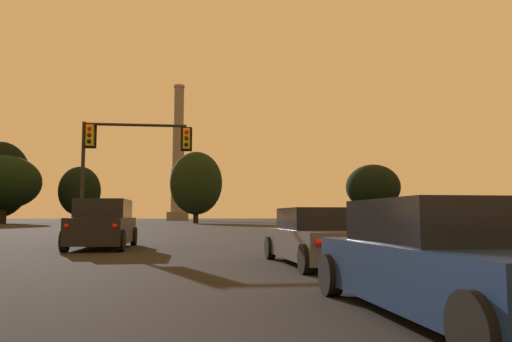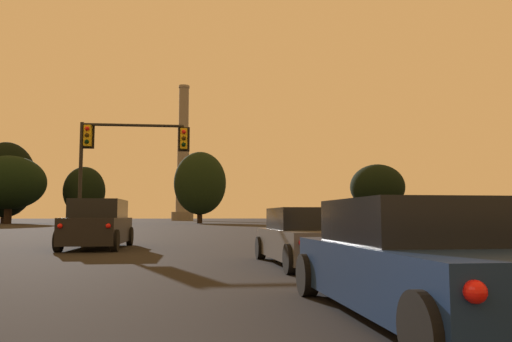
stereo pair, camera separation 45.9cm
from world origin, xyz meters
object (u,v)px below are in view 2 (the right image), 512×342
sedan_right_lane_second (307,238)px  smokestack (183,167)px  traffic_light_overhead_left (118,150)px  sedan_right_lane_third (417,262)px  suv_left_lane_front (98,225)px

sedan_right_lane_second → smokestack: smokestack is taller
traffic_light_overhead_left → smokestack: smokestack is taller
sedan_right_lane_third → traffic_light_overhead_left: traffic_light_overhead_left is taller
sedan_right_lane_second → smokestack: 132.89m
traffic_light_overhead_left → suv_left_lane_front: bearing=-87.6°
traffic_light_overhead_left → sedan_right_lane_second: bearing=-62.1°
suv_left_lane_front → smokestack: bearing=90.1°
suv_left_lane_front → traffic_light_overhead_left: traffic_light_overhead_left is taller
suv_left_lane_front → traffic_light_overhead_left: (-0.23, 5.50, 3.60)m
sedan_right_lane_third → sedan_right_lane_second: size_ratio=1.00×
sedan_right_lane_third → smokestack: size_ratio=0.12×
smokestack → sedan_right_lane_second: bearing=-86.7°
traffic_light_overhead_left → smokestack: 119.54m
suv_left_lane_front → smokestack: (-1.12, 124.54, 14.51)m
sedan_right_lane_third → sedan_right_lane_second: 6.63m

